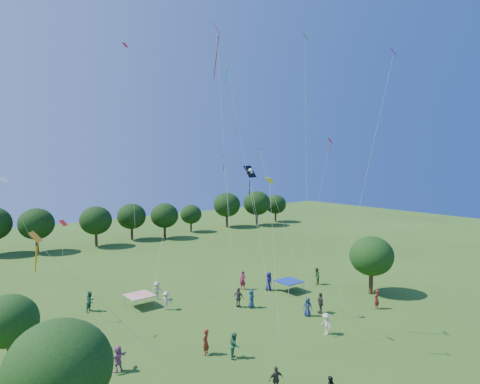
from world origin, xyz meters
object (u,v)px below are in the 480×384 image
tent_red_stripe (140,295)px  near_tree_west (59,368)px  near_tree_east (372,256)px  pirate_kite (251,174)px  near_tree_north (8,321)px  tent_blue (289,281)px  red_high_kite (219,77)px

tent_red_stripe → near_tree_west: bearing=-125.6°
near_tree_east → near_tree_west: bearing=-171.1°
near_tree_east → pirate_kite: size_ratio=0.50×
near_tree_north → pirate_kite: size_ratio=0.43×
near_tree_north → near_tree_west: bearing=-88.2°
near_tree_north → tent_red_stripe: 12.97m
near_tree_west → tent_blue: 26.90m
tent_blue → red_high_kite: 21.92m
near_tree_north → red_high_kite: red_high_kite is taller
pirate_kite → near_tree_east: bearing=-10.7°
near_tree_north → red_high_kite: 21.09m
pirate_kite → red_high_kite: size_ratio=0.53×
tent_blue → red_high_kite: size_ratio=0.10×
red_high_kite → near_tree_north: bearing=163.6°
near_tree_west → near_tree_north: near_tree_west is taller
tent_red_stripe → tent_blue: 14.53m
pirate_kite → near_tree_west: bearing=-157.0°
pirate_kite → red_high_kite: (-4.15, -1.44, 7.07)m
near_tree_east → near_tree_north: bearing=170.8°
tent_blue → tent_red_stripe: bearing=158.9°
near_tree_north → near_tree_east: near_tree_east is taller
near_tree_north → near_tree_east: size_ratio=0.86×
near_tree_west → red_high_kite: red_high_kite is taller
tent_red_stripe → red_high_kite: size_ratio=0.10×
near_tree_west → tent_red_stripe: 19.33m
near_tree_north → red_high_kite: bearing=-16.4°
near_tree_east → red_high_kite: size_ratio=0.26×
near_tree_east → tent_blue: (-5.83, 5.49, -2.72)m
tent_blue → near_tree_north: bearing=-178.9°
near_tree_west → tent_red_stripe: size_ratio=2.81×
tent_red_stripe → red_high_kite: bearing=-78.7°
near_tree_west → near_tree_north: size_ratio=1.27×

